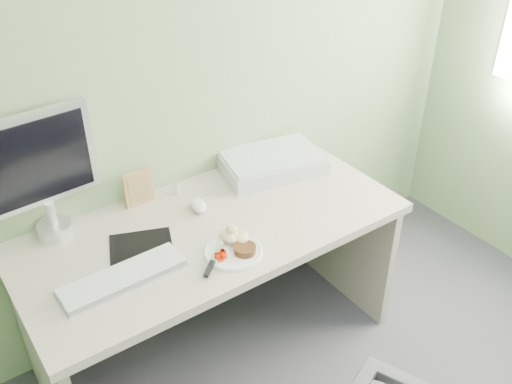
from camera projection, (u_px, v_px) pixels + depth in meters
wall_back at (156, 54)px, 2.27m from camera, size 3.50×0.00×3.50m
desk at (213, 259)px, 2.46m from camera, size 1.60×0.75×0.73m
plate at (233, 252)px, 2.20m from camera, size 0.23×0.23×0.01m
steak at (245, 249)px, 2.18m from camera, size 0.09×0.09×0.03m
potato_pile at (233, 234)px, 2.24m from camera, size 0.11×0.10×0.05m
carrot_heap at (220, 254)px, 2.15m from camera, size 0.05×0.05×0.03m
steak_knife at (212, 263)px, 2.12m from camera, size 0.18×0.16×0.02m
mousepad at (141, 247)px, 2.23m from camera, size 0.30×0.29×0.00m
keyboard at (123, 277)px, 2.06m from camera, size 0.46×0.15×0.02m
computer_mouse at (199, 206)px, 2.44m from camera, size 0.09×0.12×0.04m
photo_frame at (138, 188)px, 2.44m from camera, size 0.13×0.02×0.16m
eyedrop_bottle at (177, 188)px, 2.53m from camera, size 0.02×0.02×0.06m
scanner at (272, 163)px, 2.71m from camera, size 0.52×0.40×0.07m
monitor at (40, 170)px, 2.14m from camera, size 0.44×0.14×0.53m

